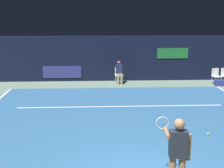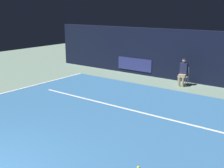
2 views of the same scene
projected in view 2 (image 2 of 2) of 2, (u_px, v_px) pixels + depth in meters
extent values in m
plane|color=slate|center=(94.00, 124.00, 9.29)|extent=(33.67, 33.67, 0.00)
cube|color=#336699|center=(94.00, 124.00, 9.29)|extent=(10.99, 10.40, 0.01)
cube|color=white|center=(126.00, 109.00, 10.69)|extent=(8.57, 0.10, 0.01)
cube|color=black|center=(187.00, 56.00, 14.49)|extent=(17.07, 0.30, 2.60)
cube|color=navy|center=(134.00, 64.00, 16.30)|extent=(2.20, 0.04, 0.70)
cube|color=white|center=(183.00, 76.00, 13.87)|extent=(0.48, 0.44, 0.04)
cube|color=white|center=(185.00, 71.00, 13.98)|extent=(0.42, 0.07, 0.42)
cylinder|color=#B2B2B7|center=(178.00, 81.00, 13.88)|extent=(0.03, 0.03, 0.46)
cylinder|color=#B2B2B7|center=(186.00, 82.00, 13.69)|extent=(0.03, 0.03, 0.46)
cylinder|color=#B2B2B7|center=(180.00, 80.00, 14.16)|extent=(0.03, 0.03, 0.46)
cylinder|color=#B2B2B7|center=(188.00, 80.00, 13.98)|extent=(0.03, 0.03, 0.46)
cube|color=tan|center=(183.00, 76.00, 13.79)|extent=(0.36, 0.43, 0.14)
cylinder|color=tan|center=(179.00, 82.00, 13.76)|extent=(0.11, 0.11, 0.46)
cylinder|color=tan|center=(183.00, 82.00, 13.67)|extent=(0.11, 0.11, 0.46)
cube|color=#23284C|center=(184.00, 68.00, 13.81)|extent=(0.36, 0.25, 0.52)
sphere|color=tan|center=(184.00, 61.00, 13.71)|extent=(0.20, 0.20, 0.20)
cylinder|color=#141933|center=(184.00, 59.00, 13.69)|extent=(0.19, 0.19, 0.04)
sphere|color=#CCE033|center=(138.00, 167.00, 6.70)|extent=(0.07, 0.07, 0.07)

